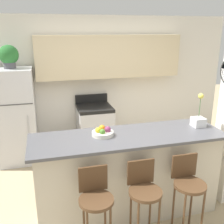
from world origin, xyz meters
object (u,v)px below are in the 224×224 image
object	(u,v)px
potted_plant_on_fridge	(9,56)
bar_stool_left	(96,200)
stove_range	(95,129)
orchid_vase	(199,119)
refrigerator	(16,116)
bar_stool_mid	(144,192)
bar_stool_right	(188,185)
fruit_bowl	(103,132)
trash_bin	(52,152)

from	to	relation	value
potted_plant_on_fridge	bar_stool_left	bearing A→B (deg)	-68.87
stove_range	orchid_vase	size ratio (longest dim) A/B	2.43
stove_range	potted_plant_on_fridge	size ratio (longest dim) A/B	2.79
refrigerator	bar_stool_mid	world-z (taller)	refrigerator
bar_stool_left	orchid_vase	size ratio (longest dim) A/B	2.17
bar_stool_right	bar_stool_mid	bearing A→B (deg)	180.00
bar_stool_right	orchid_vase	bearing A→B (deg)	52.86
bar_stool_mid	bar_stool_right	distance (m)	0.52
bar_stool_left	fruit_bowl	world-z (taller)	fruit_bowl
bar_stool_mid	potted_plant_on_fridge	bearing A→B (deg)	121.14
bar_stool_mid	bar_stool_left	bearing A→B (deg)	180.00
trash_bin	fruit_bowl	bearing A→B (deg)	-69.42
bar_stool_mid	orchid_vase	xyz separation A→B (m)	(0.97, 0.59, 0.54)
stove_range	trash_bin	size ratio (longest dim) A/B	2.82
stove_range	refrigerator	bearing A→B (deg)	-179.17
refrigerator	fruit_bowl	distance (m)	2.16
bar_stool_left	bar_stool_right	xyz separation A→B (m)	(1.05, 0.00, 0.00)
refrigerator	trash_bin	bearing A→B (deg)	-22.51
potted_plant_on_fridge	bar_stool_mid	bearing A→B (deg)	-58.86
stove_range	trash_bin	distance (m)	0.92
stove_range	fruit_bowl	world-z (taller)	fruit_bowl
refrigerator	potted_plant_on_fridge	world-z (taller)	potted_plant_on_fridge
bar_stool_mid	potted_plant_on_fridge	xyz separation A→B (m)	(-1.45, 2.41, 1.24)
stove_range	bar_stool_left	bearing A→B (deg)	-101.12
stove_range	potted_plant_on_fridge	xyz separation A→B (m)	(-1.41, -0.02, 1.42)
orchid_vase	bar_stool_right	bearing A→B (deg)	-127.14
bar_stool_left	bar_stool_right	size ratio (longest dim) A/B	1.00
potted_plant_on_fridge	orchid_vase	world-z (taller)	potted_plant_on_fridge
bar_stool_left	potted_plant_on_fridge	distance (m)	2.86
stove_range	trash_bin	world-z (taller)	stove_range
bar_stool_mid	fruit_bowl	distance (m)	0.83
stove_range	orchid_vase	world-z (taller)	orchid_vase
potted_plant_on_fridge	trash_bin	xyz separation A→B (m)	(0.56, -0.23, -1.69)
bar_stool_mid	fruit_bowl	bearing A→B (deg)	116.70
potted_plant_on_fridge	fruit_bowl	bearing A→B (deg)	-57.46
refrigerator	orchid_vase	distance (m)	3.05
refrigerator	potted_plant_on_fridge	size ratio (longest dim) A/B	4.36
trash_bin	orchid_vase	bearing A→B (deg)	-40.35
bar_stool_mid	bar_stool_right	world-z (taller)	same
refrigerator	trash_bin	xyz separation A→B (m)	(0.56, -0.23, -0.65)
bar_stool_right	orchid_vase	world-z (taller)	orchid_vase
refrigerator	trash_bin	distance (m)	0.89
potted_plant_on_fridge	orchid_vase	bearing A→B (deg)	-36.83
fruit_bowl	trash_bin	size ratio (longest dim) A/B	0.68
refrigerator	stove_range	size ratio (longest dim) A/B	1.56
bar_stool_right	trash_bin	size ratio (longest dim) A/B	2.51
bar_stool_left	fruit_bowl	distance (m)	0.80
bar_stool_left	bar_stool_mid	size ratio (longest dim) A/B	1.00
bar_stool_left	bar_stool_mid	distance (m)	0.52
orchid_vase	potted_plant_on_fridge	bearing A→B (deg)	143.17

